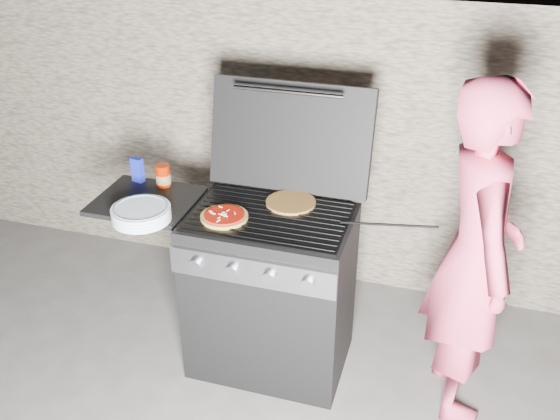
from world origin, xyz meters
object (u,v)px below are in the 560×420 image
(sauce_jar, at_px, (163,175))
(person, at_px, (475,257))
(gas_grill, at_px, (226,283))
(pizza_topped, at_px, (224,216))

(sauce_jar, relative_size, person, 0.07)
(gas_grill, xyz_separation_m, person, (1.22, 0.02, 0.39))
(pizza_topped, bearing_deg, gas_grill, 117.96)
(gas_grill, bearing_deg, pizza_topped, -62.04)
(gas_grill, height_order, pizza_topped, pizza_topped)
(pizza_topped, xyz_separation_m, person, (1.17, 0.11, -0.08))
(pizza_topped, distance_m, person, 1.18)
(gas_grill, bearing_deg, person, 0.97)
(pizza_topped, relative_size, sauce_jar, 1.92)
(sauce_jar, distance_m, person, 1.62)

